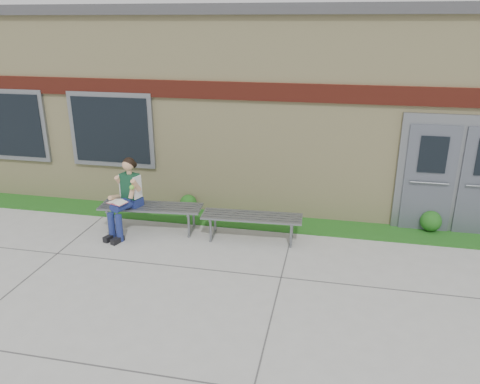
# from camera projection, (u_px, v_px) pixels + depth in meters

# --- Properties ---
(ground) EXTENTS (80.00, 80.00, 0.00)m
(ground) POSITION_uv_depth(u_px,v_px,m) (213.00, 287.00, 7.26)
(ground) COLOR #9E9E99
(ground) RESTS_ON ground
(grass_strip) EXTENTS (16.00, 0.80, 0.02)m
(grass_strip) POSITION_uv_depth(u_px,v_px,m) (246.00, 221.00, 9.65)
(grass_strip) COLOR #195416
(grass_strip) RESTS_ON ground
(school_building) EXTENTS (16.20, 6.22, 4.20)m
(school_building) POSITION_uv_depth(u_px,v_px,m) (272.00, 95.00, 12.04)
(school_building) COLOR beige
(school_building) RESTS_ON ground
(bench_left) EXTENTS (2.02, 0.73, 0.51)m
(bench_left) POSITION_uv_depth(u_px,v_px,m) (151.00, 211.00, 9.11)
(bench_left) COLOR slate
(bench_left) RESTS_ON ground
(bench_right) EXTENTS (1.89, 0.61, 0.48)m
(bench_right) POSITION_uv_depth(u_px,v_px,m) (252.00, 221.00, 8.73)
(bench_right) COLOR slate
(bench_right) RESTS_ON ground
(girl) EXTENTS (0.59, 0.93, 1.49)m
(girl) POSITION_uv_depth(u_px,v_px,m) (126.00, 195.00, 8.86)
(girl) COLOR navy
(girl) RESTS_ON ground
(shrub_mid) EXTENTS (0.36, 0.36, 0.36)m
(shrub_mid) POSITION_uv_depth(u_px,v_px,m) (188.00, 203.00, 10.07)
(shrub_mid) COLOR #195416
(shrub_mid) RESTS_ON grass_strip
(shrub_east) EXTENTS (0.41, 0.41, 0.41)m
(shrub_east) POSITION_uv_depth(u_px,v_px,m) (431.00, 221.00, 9.10)
(shrub_east) COLOR #195416
(shrub_east) RESTS_ON grass_strip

